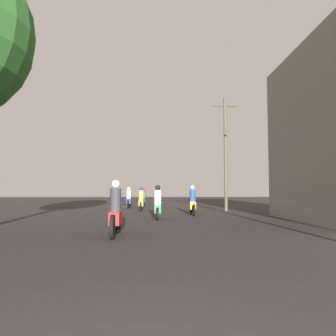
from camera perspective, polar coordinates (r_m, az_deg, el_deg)
motorcycle_red at (r=9.83m, az=-9.10°, el=-7.89°), size 0.60×2.03×1.64m
motorcycle_green at (r=15.24m, az=-1.81°, el=-6.52°), size 0.60×1.84×1.57m
motorcycle_yellow at (r=17.88m, az=4.28°, el=-6.08°), size 0.60×2.10×1.60m
motorcycle_orange at (r=21.56m, az=-4.70°, el=-5.73°), size 0.60×1.91×1.56m
motorcycle_blue at (r=24.73m, az=-6.85°, el=-5.46°), size 0.60×1.98×1.56m
motorcycle_black at (r=27.32m, az=-4.27°, el=-5.39°), size 0.60×2.02×1.48m
utility_pole_far at (r=21.38m, az=9.98°, el=2.86°), size 1.60×0.20×7.30m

